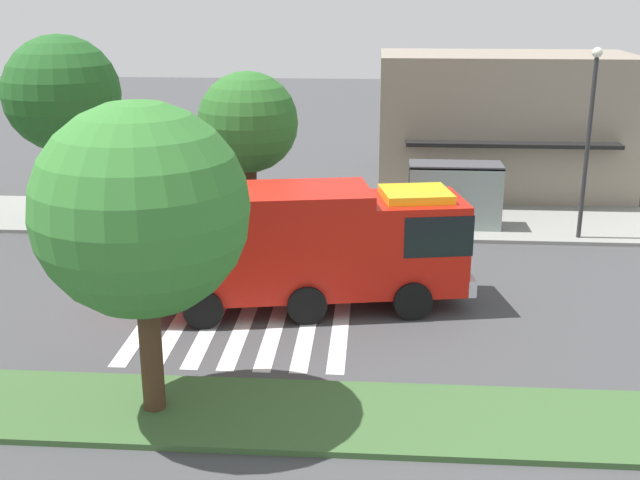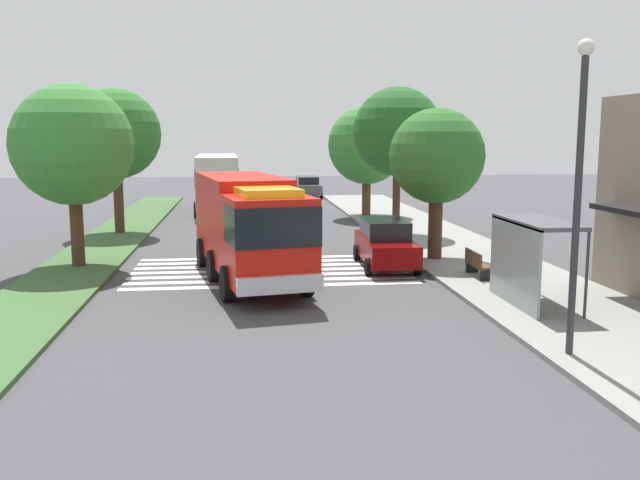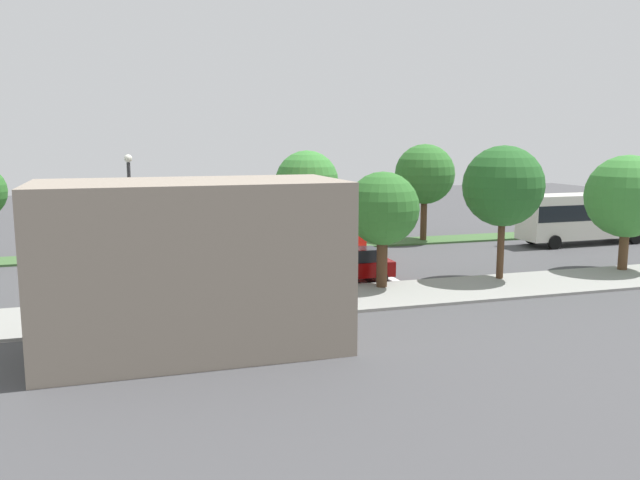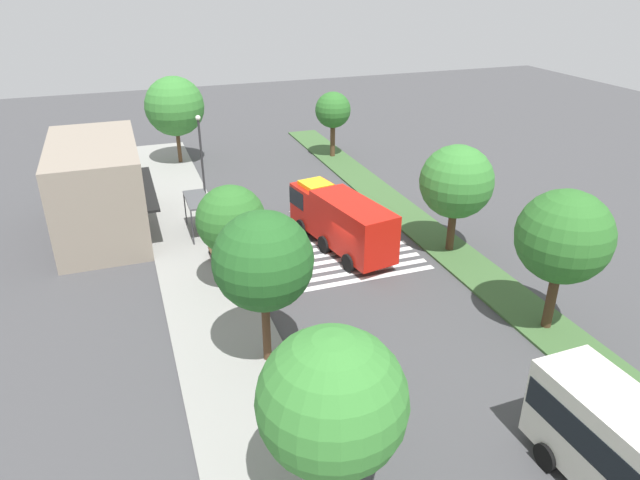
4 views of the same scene
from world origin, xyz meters
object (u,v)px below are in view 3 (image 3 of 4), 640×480
transit_bus (585,215)px  sidewalk_tree_far_west (627,197)px  median_tree_west (307,183)px  sidewalk_tree_west (503,186)px  street_lamp (131,217)px  sidewalk_tree_center (383,209)px  bench_near_shelter (314,285)px  parked_car_mid (350,265)px  bus_stop_shelter (233,263)px  median_tree_far_west (425,174)px  fire_truck (289,234)px

transit_bus → sidewalk_tree_far_west: 10.53m
median_tree_west → sidewalk_tree_west: bearing=116.9°
street_lamp → sidewalk_tree_far_west: (-27.41, 0.40, 0.26)m
street_lamp → median_tree_west: 18.13m
street_lamp → sidewalk_tree_west: sidewalk_tree_west is taller
transit_bus → sidewalk_tree_center: size_ratio=1.73×
street_lamp → sidewalk_tree_west: (-19.22, 0.40, 1.02)m
bench_near_shelter → parked_car_mid: bearing=-137.2°
bus_stop_shelter → street_lamp: street_lamp is taller
sidewalk_tree_center → median_tree_far_west: size_ratio=0.83×
parked_car_mid → sidewalk_tree_west: size_ratio=0.66×
transit_bus → bench_near_shelter: transit_bus is taller
street_lamp → sidewalk_tree_center: 12.28m
parked_car_mid → bus_stop_shelter: 7.40m
sidewalk_tree_center → median_tree_west: bearing=-89.9°
sidewalk_tree_west → parked_car_mid: bearing=-15.6°
median_tree_far_west → sidewalk_tree_center: bearing=56.5°
parked_car_mid → street_lamp: bearing=10.9°
sidewalk_tree_center → median_tree_far_west: median_tree_far_west is taller
parked_car_mid → fire_truck: bearing=-66.1°
bench_near_shelter → street_lamp: (8.50, -0.84, 3.54)m
parked_car_mid → transit_bus: 21.93m
transit_bus → sidewalk_tree_far_west: (4.69, 9.16, 2.22)m
fire_truck → bus_stop_shelter: bearing=48.3°
street_lamp → sidewalk_tree_west: 19.25m
parked_car_mid → median_tree_west: bearing=-92.6°
fire_truck → transit_bus: transit_bus is taller
street_lamp → bus_stop_shelter: bearing=169.6°
sidewalk_tree_west → transit_bus: bearing=-144.6°
sidewalk_tree_west → median_tree_west: size_ratio=1.07×
sidewalk_tree_far_west → median_tree_west: 20.46m
bus_stop_shelter → sidewalk_tree_center: bearing=-176.8°
median_tree_west → parked_car_mid: bearing=85.5°
fire_truck → bench_near_shelter: size_ratio=5.97×
parked_car_mid → median_tree_far_west: (-10.02, -11.55, 4.12)m
street_lamp → sidewalk_tree_far_west: bearing=179.2°
fire_truck → median_tree_west: median_tree_west is taller
sidewalk_tree_west → street_lamp: bearing=-1.2°
sidewalk_tree_far_west → street_lamp: bearing=-0.8°
sidewalk_tree_far_west → sidewalk_tree_west: sidewalk_tree_west is taller
parked_car_mid → bus_stop_shelter: size_ratio=1.37×
fire_truck → street_lamp: size_ratio=1.40×
bus_stop_shelter → street_lamp: (4.50, -0.83, 2.25)m
parked_car_mid → street_lamp: 11.93m
sidewalk_tree_center → bus_stop_shelter: bearing=3.2°
fire_truck → parked_car_mid: bearing=101.7°
sidewalk_tree_center → parked_car_mid: bearing=-67.2°
fire_truck → transit_bus: bearing=174.2°
fire_truck → sidewalk_tree_west: 12.78m
sidewalk_tree_far_west → bus_stop_shelter: bearing=1.1°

